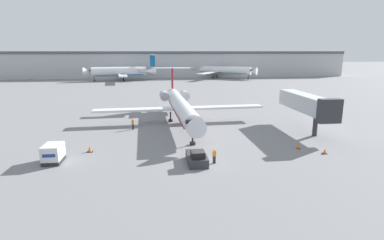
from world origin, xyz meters
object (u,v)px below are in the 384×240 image
Objects in this scene: worker_near_tug at (214,155)px; airplane_parked_far_left at (121,72)px; airplane_parked_far_right at (217,70)px; worker_by_wing at (133,124)px; jet_bridge at (307,104)px; traffic_cone_left at (90,149)px; luggage_cart at (53,153)px; pushback_tug at (197,158)px; traffic_cone_right at (298,146)px; traffic_cone_mid at (325,151)px; airplane_main at (180,105)px.

worker_near_tug is 103.46m from airplane_parked_far_left.
airplane_parked_far_left is 0.99× the size of airplane_parked_far_right.
jet_bridge is (27.68, -4.19, 3.49)m from worker_by_wing.
jet_bridge is (32.40, 6.57, 4.07)m from traffic_cone_left.
luggage_cart reaches higher than worker_near_tug.
worker_near_tug is at bearing -8.53° from pushback_tug.
traffic_cone_right is at bearing -95.90° from airplane_parked_far_right.
airplane_parked_far_right is (37.95, 102.89, 3.44)m from traffic_cone_left.
airplane_parked_far_left is 96.77m from jet_bridge.
luggage_cart is 4.46× the size of traffic_cone_mid.
pushback_tug is 102.80m from airplane_parked_far_left.
traffic_cone_right is at bearing -4.30° from traffic_cone_left.
airplane_parked_far_right is at bearing 77.07° from pushback_tug.
pushback_tug is at bearing -62.99° from worker_by_wing.
worker_by_wing is 0.05× the size of airplane_parked_far_left.
airplane_parked_far_left is at bearing 91.46° from luggage_cart.
worker_near_tug is at bearing -162.49° from traffic_cone_right.
luggage_cart is (-16.44, 2.30, 0.45)m from pushback_tug.
pushback_tug reaches higher than traffic_cone_right.
jet_bridge reaches higher than worker_by_wing.
airplane_parked_far_left is (-35.39, 99.75, 3.60)m from traffic_cone_mid.
airplane_parked_far_right is at bearing 9.65° from airplane_parked_far_left.
traffic_cone_left is at bearing 175.70° from traffic_cone_right.
pushback_tug is 2.34× the size of worker_near_tug.
luggage_cart is (-16.29, -18.36, -2.07)m from airplane_main.
airplane_parked_far_right reaches higher than pushback_tug.
traffic_cone_mid is (2.38, -2.28, -0.07)m from traffic_cone_right.
airplane_main is 11.04× the size of luggage_cart.
pushback_tug is 18.32m from worker_by_wing.
traffic_cone_mid is at bearing -94.52° from airplane_parked_far_right.
pushback_tug is at bearing -89.57° from airplane_main.
pushback_tug is 16.61m from luggage_cart.
traffic_cone_mid is 0.02× the size of airplane_parked_far_right.
jet_bridge is at bearing -8.61° from worker_by_wing.
worker_near_tug is 0.12× the size of jet_bridge.
traffic_cone_mid is at bearing -8.33° from traffic_cone_left.
airplane_main is 17.54× the size of worker_by_wing.
airplane_parked_far_left reaches higher than worker_by_wing.
traffic_cone_mid is 12.01m from jet_bridge.
pushback_tug reaches higher than traffic_cone_mid.
airplane_main is at bearing 49.56° from traffic_cone_left.
worker_near_tug reaches higher than traffic_cone_left.
airplane_main is 20.82m from pushback_tug.
worker_by_wing is 0.12× the size of jet_bridge.
traffic_cone_left is at bearing 158.73° from worker_near_tug.
airplane_main is at bearing 28.07° from worker_by_wing.
pushback_tug is at bearing -175.71° from traffic_cone_mid.
traffic_cone_left is (-12.88, -15.12, -2.76)m from airplane_main.
worker_by_wing is at bearing -151.93° from airplane_main.
airplane_main is 9.50m from worker_by_wing.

